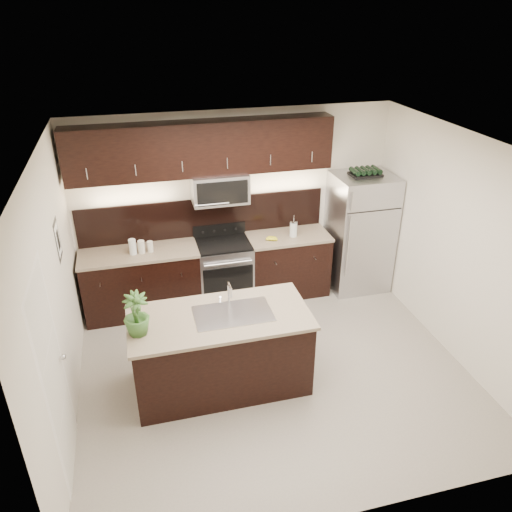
{
  "coord_description": "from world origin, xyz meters",
  "views": [
    {
      "loc": [
        -1.38,
        -4.51,
        3.98
      ],
      "look_at": [
        -0.07,
        0.55,
        1.27
      ],
      "focal_mm": 35.0,
      "sensor_mm": 36.0,
      "label": 1
    }
  ],
  "objects": [
    {
      "name": "room_walls",
      "position": [
        -0.11,
        -0.04,
        1.7
      ],
      "size": [
        4.52,
        4.02,
        2.71
      ],
      "color": "beige",
      "rests_on": "ground"
    },
    {
      "name": "refrigerator",
      "position": [
        1.8,
        1.63,
        0.88
      ],
      "size": [
        0.85,
        0.77,
        1.77
      ],
      "primitive_type": "cube",
      "color": "#B2B2B7",
      "rests_on": "ground"
    },
    {
      "name": "upper_fixtures",
      "position": [
        -0.43,
        1.84,
        2.14
      ],
      "size": [
        3.49,
        0.4,
        1.66
      ],
      "color": "black",
      "rests_on": "counter_run"
    },
    {
      "name": "bananas",
      "position": [
        0.39,
        1.61,
        0.97
      ],
      "size": [
        0.21,
        0.19,
        0.05
      ],
      "primitive_type": "ellipsoid",
      "rotation": [
        0.0,
        0.0,
        -0.41
      ],
      "color": "gold",
      "rests_on": "counter_run"
    },
    {
      "name": "island",
      "position": [
        -0.64,
        -0.09,
        0.47
      ],
      "size": [
        1.96,
        0.96,
        0.94
      ],
      "color": "black",
      "rests_on": "ground"
    },
    {
      "name": "wine_rack",
      "position": [
        1.8,
        1.63,
        1.81
      ],
      "size": [
        0.44,
        0.27,
        0.1
      ],
      "color": "black",
      "rests_on": "refrigerator"
    },
    {
      "name": "ground",
      "position": [
        0.0,
        0.0,
        0.0
      ],
      "size": [
        4.5,
        4.5,
        0.0
      ],
      "primitive_type": "plane",
      "color": "gray",
      "rests_on": "ground"
    },
    {
      "name": "counter_run",
      "position": [
        -0.46,
        1.69,
        0.47
      ],
      "size": [
        3.51,
        0.65,
        0.94
      ],
      "color": "black",
      "rests_on": "ground"
    },
    {
      "name": "sink_faucet",
      "position": [
        -0.49,
        -0.08,
        0.96
      ],
      "size": [
        0.84,
        0.5,
        0.28
      ],
      "color": "silver",
      "rests_on": "island"
    },
    {
      "name": "french_press",
      "position": [
        0.77,
        1.64,
        1.06
      ],
      "size": [
        0.11,
        0.11,
        0.32
      ],
      "rotation": [
        0.0,
        0.0,
        -0.02
      ],
      "color": "silver",
      "rests_on": "counter_run"
    },
    {
      "name": "plant",
      "position": [
        -1.5,
        -0.19,
        1.17
      ],
      "size": [
        0.31,
        0.31,
        0.46
      ],
      "primitive_type": "imported",
      "rotation": [
        0.0,
        0.0,
        0.23
      ],
      "color": "#305823",
      "rests_on": "island"
    },
    {
      "name": "canisters",
      "position": [
        -1.39,
        1.64,
        1.03
      ],
      "size": [
        0.32,
        0.1,
        0.21
      ],
      "rotation": [
        0.0,
        0.0,
        0.05
      ],
      "color": "silver",
      "rests_on": "counter_run"
    }
  ]
}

